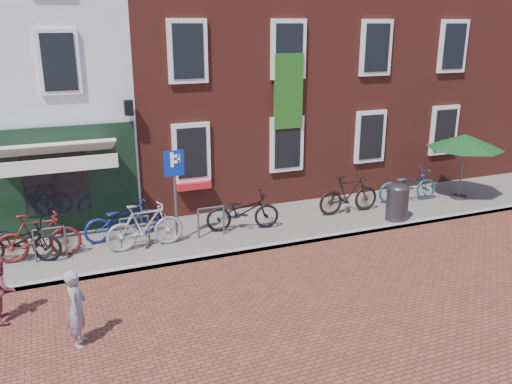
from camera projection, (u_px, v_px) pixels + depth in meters
name	position (u px, v px, depth m)	size (l,w,h in m)	color
ground	(207.00, 260.00, 13.01)	(80.00, 80.00, 0.00)	brown
sidewalk	(226.00, 231.00, 14.68)	(24.00, 3.00, 0.10)	slate
building_brick_mid	(199.00, 39.00, 18.41)	(6.00, 8.00, 10.00)	maroon
building_brick_right	(349.00, 38.00, 20.55)	(6.00, 8.00, 10.00)	maroon
filler_right	(479.00, 48.00, 23.02)	(7.00, 8.00, 9.00)	maroon
litter_bin	(398.00, 200.00, 15.26)	(0.63, 0.63, 1.15)	#353538
parking_sign	(175.00, 180.00, 13.38)	(0.50, 0.07, 2.43)	#4C4C4F
parasol	(466.00, 139.00, 16.72)	(2.36, 2.36, 2.21)	#4C4C4F
woman	(77.00, 308.00, 9.40)	(0.53, 0.35, 1.45)	gray
boy	(1.00, 288.00, 10.24)	(0.64, 0.50, 1.31)	#9D424C
bicycle_0	(18.00, 241.00, 12.55)	(0.70, 2.01, 1.06)	black
bicycle_1	(38.00, 237.00, 12.65)	(0.55, 1.95, 1.17)	#5E1A18
bicycle_2	(122.00, 219.00, 13.94)	(0.70, 2.01, 1.06)	navy
bicycle_3	(145.00, 226.00, 13.31)	(0.55, 1.95, 1.17)	gray
bicycle_4	(243.00, 211.00, 14.53)	(0.70, 2.01, 1.06)	black
bicycle_5	(349.00, 194.00, 15.80)	(0.55, 1.95, 1.17)	black
bicycle_6	(408.00, 185.00, 16.89)	(0.70, 2.01, 1.06)	navy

